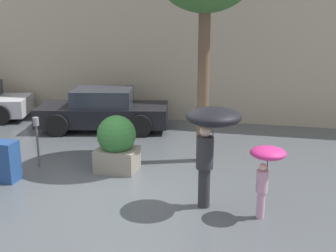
# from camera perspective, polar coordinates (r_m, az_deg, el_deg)

# --- Properties ---
(ground_plane) EXTENTS (40.00, 40.00, 0.00)m
(ground_plane) POSITION_cam_1_polar(r_m,az_deg,el_deg) (8.85, -5.54, -9.01)
(ground_plane) COLOR #51565B
(building_facade) EXTENTS (18.00, 0.30, 6.00)m
(building_facade) POSITION_cam_1_polar(r_m,az_deg,el_deg) (14.41, 2.54, 12.58)
(building_facade) COLOR #B7A88E
(building_facade) RESTS_ON ground
(planter_box) EXTENTS (0.93, 0.91, 1.33)m
(planter_box) POSITION_cam_1_polar(r_m,az_deg,el_deg) (9.89, -6.96, -2.32)
(planter_box) COLOR gray
(planter_box) RESTS_ON ground
(person_adult) EXTENTS (1.01, 1.01, 1.95)m
(person_adult) POSITION_cam_1_polar(r_m,az_deg,el_deg) (7.71, 5.87, -0.40)
(person_adult) COLOR #2D2D33
(person_adult) RESTS_ON ground
(person_child) EXTENTS (0.64, 0.64, 1.33)m
(person_child) POSITION_cam_1_polar(r_m,az_deg,el_deg) (7.64, 13.17, -4.89)
(person_child) COLOR #D199B7
(person_child) RESTS_ON ground
(parked_car_near) EXTENTS (4.32, 2.52, 1.31)m
(parked_car_near) POSITION_cam_1_polar(r_m,az_deg,el_deg) (13.57, -8.74, 2.07)
(parked_car_near) COLOR black
(parked_car_near) RESTS_ON ground
(parking_meter) EXTENTS (0.14, 0.14, 1.23)m
(parking_meter) POSITION_cam_1_polar(r_m,az_deg,el_deg) (10.47, -17.37, -0.70)
(parking_meter) COLOR #595B60
(parking_meter) RESTS_ON ground
(newspaper_box) EXTENTS (0.50, 0.44, 0.90)m
(newspaper_box) POSITION_cam_1_polar(r_m,az_deg,el_deg) (9.93, -21.14, -4.51)
(newspaper_box) COLOR navy
(newspaper_box) RESTS_ON ground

